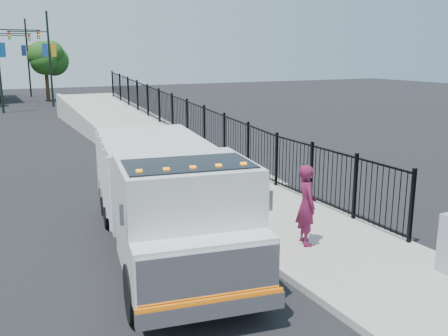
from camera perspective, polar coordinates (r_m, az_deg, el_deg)
name	(u,v)px	position (r m, az deg, el deg)	size (l,w,h in m)	color
ground	(241,244)	(12.49, 1.95, -8.66)	(120.00, 120.00, 0.00)	black
sidewalk	(356,256)	(11.99, 14.89, -9.75)	(3.55, 12.00, 0.12)	#9E998E
curb	(286,272)	(10.89, 7.09, -11.70)	(0.30, 12.00, 0.16)	#ADAAA3
ramp	(135,139)	(27.67, -10.11, 3.27)	(3.95, 24.00, 1.70)	#9E998E
iron_fence	(187,131)	(24.26, -4.22, 4.23)	(0.10, 28.00, 1.80)	black
truck	(166,192)	(11.44, -6.68, -2.76)	(3.71, 8.17, 2.70)	black
worker	(306,205)	(12.01, 9.41, -4.18)	(0.71, 0.47, 1.95)	maroon
light_pole_0	(2,56)	(42.60, -24.01, 11.65)	(3.78, 0.22, 8.00)	black
light_pole_1	(46,55)	(45.95, -19.69, 12.03)	(3.78, 0.22, 8.00)	black
light_pole_3	(25,55)	(57.20, -21.83, 11.92)	(3.78, 0.22, 8.00)	black
tree_1	(45,59)	(51.66, -19.75, 11.60)	(2.68, 2.68, 5.34)	#382314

